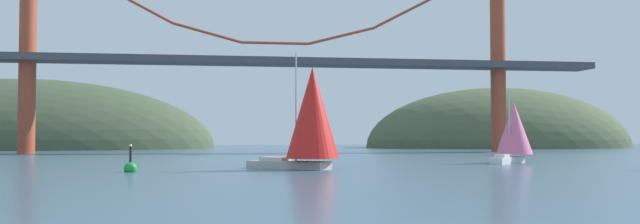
{
  "coord_description": "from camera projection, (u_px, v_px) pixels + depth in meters",
  "views": [
    {
      "loc": [
        -7.98,
        -17.18,
        3.19
      ],
      "look_at": [
        0.0,
        38.4,
        5.23
      ],
      "focal_mm": 35.21,
      "sensor_mm": 36.0,
      "label": 1
    }
  ],
  "objects": [
    {
      "name": "headland_left",
      "position": [
        23.0,
        149.0,
        143.75
      ],
      "size": [
        86.83,
        44.0,
        32.05
      ],
      "primitive_type": "ellipsoid",
      "color": "#425138",
      "rests_on": "ground_plane"
    },
    {
      "name": "headland_right",
      "position": [
        499.0,
        147.0,
        160.07
      ],
      "size": [
        68.53,
        44.0,
        30.36
      ],
      "primitive_type": "ellipsoid",
      "color": "#4C5B3D",
      "rests_on": "ground_plane"
    },
    {
      "name": "suspension_bridge",
      "position": [
        275.0,
        54.0,
        112.63
      ],
      "size": [
        120.37,
        6.0,
        38.8
      ],
      "color": "#A34228",
      "rests_on": "ground_plane"
    },
    {
      "name": "sailboat_red_spinnaker",
      "position": [
        311.0,
        116.0,
        57.86
      ],
      "size": [
        9.43,
        8.34,
        10.89
      ],
      "color": "#B7B2A8",
      "rests_on": "ground_plane"
    },
    {
      "name": "sailboat_pink_spinnaker",
      "position": [
        514.0,
        130.0,
        70.51
      ],
      "size": [
        6.95,
        6.49,
        7.72
      ],
      "color": "white",
      "rests_on": "ground_plane"
    },
    {
      "name": "channel_buoy",
      "position": [
        130.0,
        168.0,
        53.56
      ],
      "size": [
        1.1,
        1.1,
        2.64
      ],
      "color": "green",
      "rests_on": "ground_plane"
    }
  ]
}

